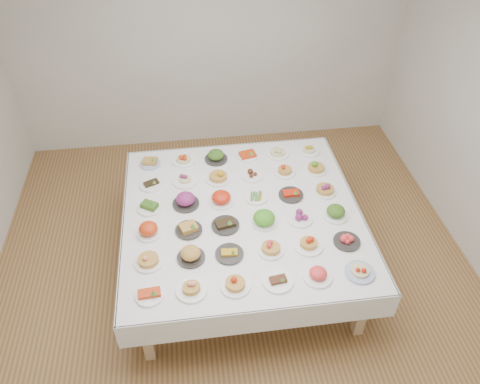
{
  "coord_description": "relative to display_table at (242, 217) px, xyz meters",
  "views": [
    {
      "loc": [
        -0.37,
        -3.12,
        3.83
      ],
      "look_at": [
        0.09,
        0.25,
        0.88
      ],
      "focal_mm": 35.0,
      "sensor_mm": 36.0,
      "label": 1
    }
  ],
  "objects": [
    {
      "name": "dish_16",
      "position": [
        0.53,
        -0.17,
        0.11
      ],
      "size": [
        0.24,
        0.24,
        0.1
      ],
      "color": "white",
      "rests_on": "display_table"
    },
    {
      "name": "dish_15",
      "position": [
        0.18,
        -0.18,
        0.14
      ],
      "size": [
        0.26,
        0.26,
        0.15
      ],
      "color": "white",
      "rests_on": "display_table"
    },
    {
      "name": "dish_10",
      "position": [
        0.52,
        -0.52,
        0.12
      ],
      "size": [
        0.26,
        0.26,
        0.13
      ],
      "color": "white",
      "rests_on": "display_table"
    },
    {
      "name": "dish_19",
      "position": [
        -0.53,
        0.18,
        0.13
      ],
      "size": [
        0.27,
        0.27,
        0.15
      ],
      "color": "#2C2927",
      "rests_on": "display_table"
    },
    {
      "name": "dish_24",
      "position": [
        -0.86,
        0.52,
        0.1
      ],
      "size": [
        0.24,
        0.24,
        0.09
      ],
      "color": "white",
      "rests_on": "display_table"
    },
    {
      "name": "dish_23",
      "position": [
        0.86,
        0.18,
        0.12
      ],
      "size": [
        0.22,
        0.22,
        0.13
      ],
      "color": "white",
      "rests_on": "display_table"
    },
    {
      "name": "dish_12",
      "position": [
        -0.88,
        -0.18,
        0.13
      ],
      "size": [
        0.22,
        0.22,
        0.13
      ],
      "color": "white",
      "rests_on": "display_table"
    },
    {
      "name": "dish_25",
      "position": [
        -0.52,
        0.53,
        0.13
      ],
      "size": [
        0.25,
        0.25,
        0.13
      ],
      "color": "white",
      "rests_on": "display_table"
    },
    {
      "name": "dish_11",
      "position": [
        0.87,
        -0.51,
        0.11
      ],
      "size": [
        0.24,
        0.24,
        0.1
      ],
      "color": "#2C2927",
      "rests_on": "display_table"
    },
    {
      "name": "dish_28",
      "position": [
        0.53,
        0.53,
        0.11
      ],
      "size": [
        0.22,
        0.22,
        0.11
      ],
      "color": "white",
      "rests_on": "display_table"
    },
    {
      "name": "dish_3",
      "position": [
        0.18,
        -0.87,
        0.1
      ],
      "size": [
        0.25,
        0.25,
        0.1
      ],
      "color": "white",
      "rests_on": "display_table"
    },
    {
      "name": "dish_21",
      "position": [
        0.17,
        0.18,
        0.08
      ],
      "size": [
        0.23,
        0.23,
        0.05
      ],
      "color": "white",
      "rests_on": "display_table"
    },
    {
      "name": "dish_22",
      "position": [
        0.52,
        0.17,
        0.11
      ],
      "size": [
        0.24,
        0.24,
        0.11
      ],
      "color": "#2C2927",
      "rests_on": "display_table"
    },
    {
      "name": "dish_34",
      "position": [
        0.51,
        0.87,
        0.13
      ],
      "size": [
        0.24,
        0.24,
        0.14
      ],
      "color": "white",
      "rests_on": "display_table"
    },
    {
      "name": "dish_29",
      "position": [
        0.86,
        0.53,
        0.13
      ],
      "size": [
        0.22,
        0.22,
        0.14
      ],
      "color": "white",
      "rests_on": "display_table"
    },
    {
      "name": "dish_14",
      "position": [
        -0.18,
        -0.17,
        0.11
      ],
      "size": [
        0.25,
        0.25,
        0.12
      ],
      "color": "#2C2927",
      "rests_on": "display_table"
    },
    {
      "name": "dish_13",
      "position": [
        -0.52,
        -0.18,
        0.12
      ],
      "size": [
        0.24,
        0.24,
        0.12
      ],
      "color": "#2C2927",
      "rests_on": "display_table"
    },
    {
      "name": "dish_20",
      "position": [
        -0.18,
        0.17,
        0.14
      ],
      "size": [
        0.24,
        0.24,
        0.15
      ],
      "color": "white",
      "rests_on": "display_table"
    },
    {
      "name": "dish_17",
      "position": [
        0.87,
        -0.17,
        0.13
      ],
      "size": [
        0.24,
        0.24,
        0.14
      ],
      "color": "white",
      "rests_on": "display_table"
    },
    {
      "name": "dish_1",
      "position": [
        -0.53,
        -0.87,
        0.12
      ],
      "size": [
        0.25,
        0.25,
        0.13
      ],
      "color": "white",
      "rests_on": "display_table"
    },
    {
      "name": "dish_6",
      "position": [
        -0.88,
        -0.52,
        0.13
      ],
      "size": [
        0.24,
        0.24,
        0.14
      ],
      "color": "white",
      "rests_on": "display_table"
    },
    {
      "name": "dish_32",
      "position": [
        -0.17,
        0.87,
        0.13
      ],
      "size": [
        0.26,
        0.26,
        0.14
      ],
      "color": "#2C2927",
      "rests_on": "display_table"
    },
    {
      "name": "dish_4",
      "position": [
        0.51,
        -0.87,
        0.13
      ],
      "size": [
        0.24,
        0.24,
        0.14
      ],
      "color": "white",
      "rests_on": "display_table"
    },
    {
      "name": "dish_27",
      "position": [
        0.18,
        0.52,
        0.1
      ],
      "size": [
        0.22,
        0.22,
        0.08
      ],
      "color": "white",
      "rests_on": "display_table"
    },
    {
      "name": "dish_33",
      "position": [
        0.18,
        0.87,
        0.11
      ],
      "size": [
        0.23,
        0.23,
        0.11
      ],
      "color": "white",
      "rests_on": "display_table"
    },
    {
      "name": "dish_7",
      "position": [
        -0.52,
        -0.52,
        0.13
      ],
      "size": [
        0.24,
        0.24,
        0.14
      ],
      "color": "#2C2927",
      "rests_on": "display_table"
    },
    {
      "name": "dish_31",
      "position": [
        -0.52,
        0.88,
        0.14
      ],
      "size": [
        0.25,
        0.25,
        0.15
      ],
      "color": "white",
      "rests_on": "display_table"
    },
    {
      "name": "display_table",
      "position": [
        0.0,
        0.0,
        0.0
      ],
      "size": [
        2.27,
        2.27,
        0.75
      ],
      "color": "white",
      "rests_on": "ground"
    },
    {
      "name": "dish_18",
      "position": [
        -0.88,
        0.17,
        0.11
      ],
      "size": [
        0.23,
        0.23,
        0.1
      ],
      "color": "white",
      "rests_on": "display_table"
    },
    {
      "name": "dish_26",
      "position": [
        -0.18,
        0.52,
        0.14
      ],
      "size": [
        0.26,
        0.25,
        0.16
      ],
      "color": "white",
      "rests_on": "display_table"
    },
    {
      "name": "dish_8",
      "position": [
        -0.18,
        -0.52,
        0.1
      ],
      "size": [
        0.24,
        0.24,
        0.09
      ],
      "color": "#2C2927",
      "rests_on": "display_table"
    },
    {
      "name": "room_envelope",
      "position": [
        -0.09,
        -0.1,
        1.15
      ],
      "size": [
        5.02,
        5.02,
        2.81
      ],
      "color": "#9A6C40",
      "rests_on": "ground"
    },
    {
      "name": "dish_35",
      "position": [
        0.87,
        0.87,
        0.12
      ],
      "size": [
        0.24,
        0.24,
        0.13
      ],
      "color": "white",
      "rests_on": "display_table"
    },
    {
      "name": "dish_9",
      "position": [
        0.18,
        -0.53,
        0.13
      ],
      "size": [
        0.24,
        0.23,
        0.14
      ],
      "color": "white",
      "rests_on": "display_table"
    },
    {
      "name": "dish_2",
      "position": [
        -0.17,
        -0.87,
        0.12
      ],
      "size": [
        0.24,
        0.24,
        0.13
      ],
      "color": "white",
      "rests_on": "display_table"
    },
    {
      "name": "dish_30",
      "position": [
        -0.88,
        0.88,
        0.11
      ],
      "size": [
        0.22,
        0.22,
        0.1
      ],
      "color": "#4C66B2",
      "rests_on": "display_table"
    },
    {
      "name": "dish_0",
      "position": [
        -0.87,
        -0.87,
        0.11
      ],
      "size": [
        0.23,
        0.23,
        0.11
      ],
      "color": "white",
      "rests_on": "display_table"
    },
    {
      "name": "dish_5",
      "position": [
        0.87,
        -0.87,
        0.13
      ],
      "size": [
        0.25,
        0.25,
        0.13
      ],
      "color": "#4C66B2",
      "rests_on": "display_table"
    }
  ]
}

